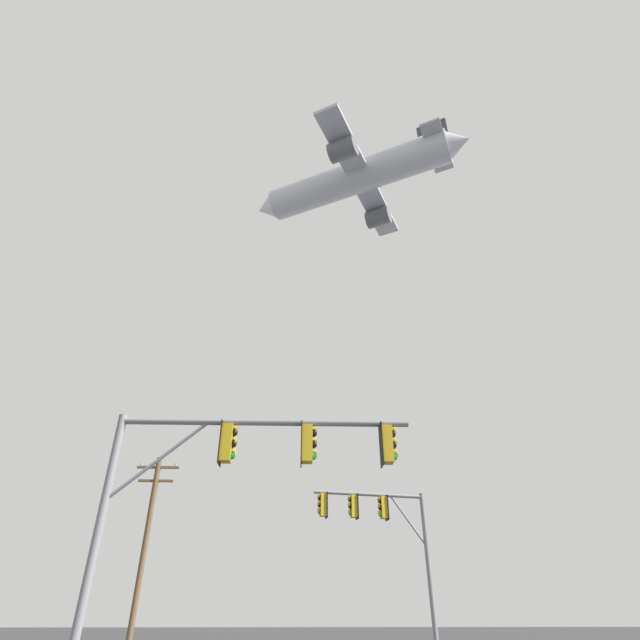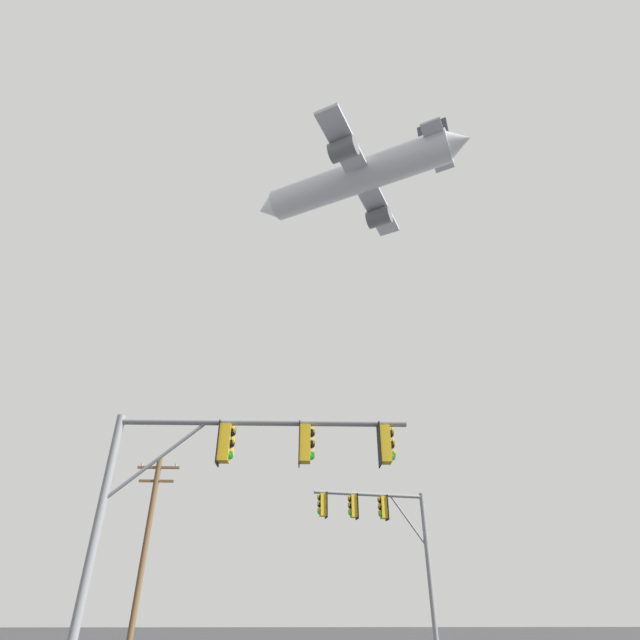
{
  "view_description": "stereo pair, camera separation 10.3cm",
  "coord_description": "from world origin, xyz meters",
  "px_view_note": "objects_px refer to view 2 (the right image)",
  "views": [
    {
      "loc": [
        -0.3,
        -5.14,
        1.48
      ],
      "look_at": [
        0.78,
        17.98,
        15.48
      ],
      "focal_mm": 27.48,
      "sensor_mm": 36.0,
      "label": 1
    },
    {
      "loc": [
        -0.2,
        -5.14,
        1.48
      ],
      "look_at": [
        0.78,
        17.98,
        15.48
      ],
      "focal_mm": 27.48,
      "sensor_mm": 36.0,
      "label": 2
    }
  ],
  "objects_px": {
    "signal_pole_far": "(382,526)",
    "utility_pole": "(146,540)",
    "signal_pole_near": "(234,467)",
    "airplane": "(357,178)"
  },
  "relations": [
    {
      "from": "signal_pole_near",
      "to": "utility_pole",
      "type": "xyz_separation_m",
      "value": [
        -5.94,
        14.91,
        0.16
      ]
    },
    {
      "from": "utility_pole",
      "to": "airplane",
      "type": "xyz_separation_m",
      "value": [
        13.51,
        13.39,
        40.62
      ]
    },
    {
      "from": "signal_pole_far",
      "to": "airplane",
      "type": "xyz_separation_m",
      "value": [
        2.42,
        17.76,
        40.52
      ]
    },
    {
      "from": "signal_pole_near",
      "to": "airplane",
      "type": "xyz_separation_m",
      "value": [
        7.57,
        28.3,
        40.78
      ]
    },
    {
      "from": "signal_pole_far",
      "to": "utility_pole",
      "type": "xyz_separation_m",
      "value": [
        -11.09,
        4.37,
        -0.09
      ]
    },
    {
      "from": "signal_pole_near",
      "to": "airplane",
      "type": "height_order",
      "value": "airplane"
    },
    {
      "from": "signal_pole_far",
      "to": "utility_pole",
      "type": "relative_size",
      "value": 0.71
    },
    {
      "from": "signal_pole_near",
      "to": "signal_pole_far",
      "type": "height_order",
      "value": "signal_pole_far"
    },
    {
      "from": "signal_pole_near",
      "to": "signal_pole_far",
      "type": "xyz_separation_m",
      "value": [
        5.15,
        10.54,
        0.26
      ]
    },
    {
      "from": "signal_pole_far",
      "to": "airplane",
      "type": "distance_m",
      "value": 44.31
    }
  ]
}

